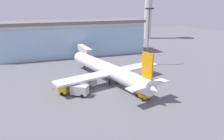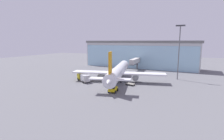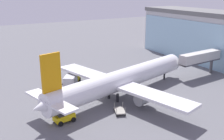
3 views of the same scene
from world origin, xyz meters
The scene contains 10 objects.
ground centered at (0.00, 0.00, 0.00)m, with size 240.00×240.00×0.00m, color slate.
terminal_building centered at (0.00, 41.51, 7.14)m, with size 61.41×14.35×14.28m.
jet_bridge centered at (1.66, 28.32, 4.49)m, with size 2.89×12.45×5.87m.
apron_light_mast centered at (21.62, 16.85, 11.61)m, with size 3.20×0.40×19.69m.
airplane centered at (2.87, 5.20, 3.48)m, with size 32.05×37.52×11.28m.
catering_truck centered at (-7.97, -0.43, 1.47)m, with size 7.22×6.04×2.65m.
baggage_cart centered at (8.66, 1.28, 0.50)m, with size 3.20×2.53×1.50m.
pushback_tug centered at (6.72, -7.96, 0.97)m, with size 2.50×3.39×2.30m.
safety_cone_nose centered at (0.87, -0.34, 0.28)m, with size 0.36×0.36×0.55m, color orange.
safety_cone_wingtip centered at (-12.53, 4.94, 0.28)m, with size 0.36×0.36×0.55m, color orange.
Camera 2 is at (26.13, -50.65, 13.97)m, focal length 28.00 mm.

